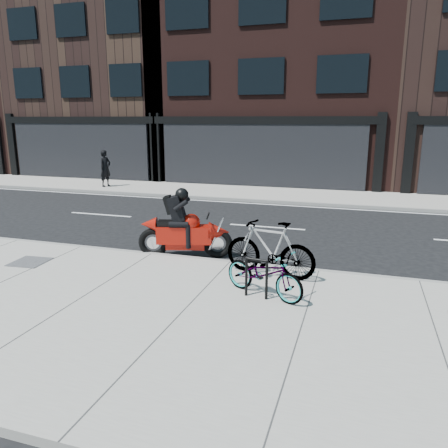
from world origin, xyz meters
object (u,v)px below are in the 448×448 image
(pedestrian, at_px, (105,168))
(utility_grate, at_px, (30,262))
(motorcycle, at_px, (189,229))
(bicycle_front, at_px, (264,273))
(bicycle_rear, at_px, (270,248))
(bike_rack, at_px, (256,275))

(pedestrian, xyz_separation_m, utility_grate, (4.66, -10.55, -0.87))
(motorcycle, relative_size, pedestrian, 1.30)
(bicycle_front, bearing_deg, utility_grate, 110.53)
(utility_grate, bearing_deg, pedestrian, 113.85)
(pedestrian, bearing_deg, motorcycle, -124.69)
(bicycle_rear, distance_m, utility_grate, 5.48)
(bicycle_front, xyz_separation_m, pedestrian, (-10.18, 10.83, 0.43))
(bicycle_rear, relative_size, utility_grate, 2.60)
(bike_rack, bearing_deg, bicycle_front, 45.32)
(bike_rack, xyz_separation_m, utility_grate, (-5.40, 0.39, -0.43))
(bike_rack, height_order, pedestrian, pedestrian)
(utility_grate, bearing_deg, bicycle_rear, 8.48)
(motorcycle, height_order, pedestrian, pedestrian)
(bike_rack, relative_size, bicycle_front, 0.44)
(bike_rack, bearing_deg, pedestrian, 132.59)
(pedestrian, bearing_deg, utility_grate, -142.82)
(bicycle_rear, bearing_deg, bike_rack, 10.35)
(motorcycle, bearing_deg, utility_grate, -165.23)
(bicycle_front, relative_size, pedestrian, 0.96)
(bicycle_front, relative_size, bicycle_rear, 0.86)
(bicycle_front, xyz_separation_m, bicycle_rear, (-0.12, 1.08, 0.15))
(bicycle_front, distance_m, utility_grate, 5.54)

